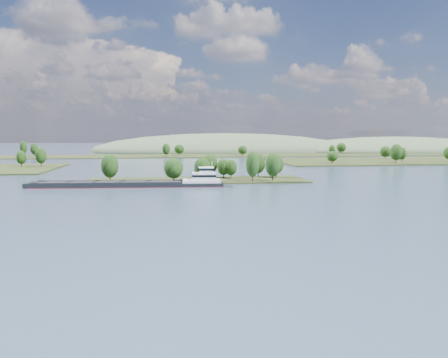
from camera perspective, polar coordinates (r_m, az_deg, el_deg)
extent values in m
plane|color=#314355|center=(140.89, -1.68, -2.88)|extent=(1800.00, 1800.00, 0.00)
cube|color=#252F15|center=(200.13, -3.59, -0.25)|extent=(100.00, 30.00, 1.20)
cylinder|color=black|center=(191.08, 3.74, 0.29)|extent=(0.50, 0.50, 4.35)
ellipsoid|color=black|center=(190.61, 3.75, 1.94)|extent=(6.00, 6.00, 11.19)
cylinder|color=black|center=(210.31, -1.86, 0.72)|extent=(0.50, 0.50, 3.64)
ellipsoid|color=black|center=(209.94, -1.86, 1.98)|extent=(7.68, 7.68, 9.36)
cylinder|color=black|center=(193.09, -2.83, 0.22)|extent=(0.50, 0.50, 3.48)
ellipsoid|color=black|center=(192.69, -2.84, 1.53)|extent=(7.32, 7.32, 8.94)
cylinder|color=black|center=(206.06, -0.06, 0.53)|extent=(0.50, 0.50, 3.05)
ellipsoid|color=black|center=(205.73, -0.06, 1.61)|extent=(5.96, 5.96, 7.84)
cylinder|color=black|center=(189.31, -6.59, 0.07)|extent=(0.50, 0.50, 3.48)
ellipsoid|color=black|center=(188.90, -6.61, 1.41)|extent=(8.20, 8.20, 8.95)
cylinder|color=black|center=(194.82, -14.66, 0.17)|extent=(0.50, 0.50, 4.04)
ellipsoid|color=black|center=(194.39, -14.70, 1.67)|extent=(7.46, 7.46, 10.38)
cylinder|color=black|center=(204.82, 0.91, 0.48)|extent=(0.50, 0.50, 2.94)
ellipsoid|color=black|center=(204.50, 0.91, 1.52)|extent=(5.73, 5.73, 7.56)
cylinder|color=black|center=(211.01, 6.83, 0.69)|extent=(0.50, 0.50, 3.60)
ellipsoid|color=black|center=(210.64, 6.85, 1.93)|extent=(7.08, 7.08, 9.27)
cylinder|color=black|center=(195.06, 6.40, 0.34)|extent=(0.50, 0.50, 4.08)
ellipsoid|color=black|center=(194.63, 6.42, 1.86)|extent=(6.87, 6.87, 10.50)
cylinder|color=black|center=(212.22, 4.48, 0.77)|extent=(0.50, 0.50, 3.74)
ellipsoid|color=black|center=(211.84, 4.49, 2.05)|extent=(6.84, 6.84, 9.63)
cylinder|color=black|center=(298.28, -22.77, 1.88)|extent=(0.50, 0.50, 3.95)
ellipsoid|color=black|center=(298.01, -22.81, 2.84)|extent=(6.78, 6.78, 10.17)
cylinder|color=black|center=(302.18, -24.93, 1.78)|extent=(0.50, 0.50, 3.35)
ellipsoid|color=black|center=(301.94, -24.97, 2.58)|extent=(5.97, 5.97, 8.60)
cylinder|color=black|center=(312.07, 13.95, 2.23)|extent=(0.50, 0.50, 2.88)
ellipsoid|color=black|center=(311.86, 13.96, 2.90)|extent=(7.48, 7.48, 7.41)
cylinder|color=black|center=(326.60, 21.55, 2.29)|extent=(0.50, 0.50, 4.45)
ellipsoid|color=black|center=(326.32, 21.59, 3.28)|extent=(8.27, 8.27, 11.45)
cylinder|color=black|center=(345.31, 22.22, 2.36)|extent=(0.50, 0.50, 3.49)
ellipsoid|color=black|center=(345.10, 22.25, 3.09)|extent=(6.18, 6.18, 8.97)
cylinder|color=black|center=(380.36, 20.31, 2.72)|extent=(0.50, 0.50, 3.46)
ellipsoid|color=black|center=(380.17, 20.33, 3.38)|extent=(8.48, 8.48, 8.91)
cube|color=#252F15|center=(419.20, -5.93, 2.98)|extent=(900.00, 60.00, 1.20)
cylinder|color=black|center=(436.93, -24.69, 2.98)|extent=(0.50, 0.50, 4.76)
ellipsoid|color=black|center=(436.72, -24.73, 3.77)|extent=(5.97, 5.97, 12.24)
cylinder|color=black|center=(431.37, 13.92, 3.23)|extent=(0.50, 0.50, 3.34)
ellipsoid|color=black|center=(431.20, 13.93, 3.79)|extent=(6.19, 6.19, 8.59)
cylinder|color=black|center=(422.03, -5.85, 3.32)|extent=(0.50, 0.50, 3.45)
ellipsoid|color=black|center=(421.85, -5.86, 3.92)|extent=(9.23, 9.23, 8.88)
cylinder|color=black|center=(471.18, 15.05, 3.44)|extent=(0.50, 0.50, 3.78)
ellipsoid|color=black|center=(471.01, 15.07, 4.02)|extent=(9.79, 9.79, 9.71)
cylinder|color=black|center=(431.92, -23.51, 2.96)|extent=(0.50, 0.50, 4.06)
ellipsoid|color=black|center=(431.72, -23.54, 3.64)|extent=(6.76, 6.76, 10.45)
cylinder|color=black|center=(413.84, 2.43, 3.27)|extent=(0.50, 0.50, 3.14)
ellipsoid|color=black|center=(413.67, 2.43, 3.83)|extent=(8.57, 8.57, 8.09)
cylinder|color=black|center=(398.87, -7.56, 3.18)|extent=(0.50, 0.50, 3.98)
ellipsoid|color=black|center=(398.66, -7.57, 3.91)|extent=(6.96, 6.96, 10.24)
ellipsoid|color=#45573C|center=(561.05, 21.41, 3.35)|extent=(260.00, 140.00, 36.00)
ellipsoid|color=#45573C|center=(524.25, 0.24, 3.61)|extent=(320.00, 160.00, 44.00)
cube|color=black|center=(182.96, -12.38, -0.82)|extent=(77.97, 15.37, 2.13)
cube|color=maroon|center=(183.01, -12.38, -0.95)|extent=(78.17, 15.57, 0.24)
cube|color=black|center=(188.76, -14.50, -0.25)|extent=(59.90, 4.81, 0.77)
cube|color=black|center=(179.50, -15.06, -0.58)|extent=(59.90, 4.81, 0.77)
cube|color=black|center=(184.14, -14.77, -0.45)|extent=(58.58, 12.97, 0.29)
cube|color=black|center=(189.33, -21.12, -0.40)|extent=(9.28, 8.56, 0.34)
cube|color=black|center=(186.44, -17.99, -0.38)|extent=(9.28, 8.56, 0.34)
cube|color=black|center=(184.11, -14.78, -0.36)|extent=(9.28, 8.56, 0.34)
cube|color=black|center=(182.38, -11.49, -0.34)|extent=(9.28, 8.56, 0.34)
cube|color=black|center=(181.26, -8.15, -0.32)|extent=(9.28, 8.56, 0.34)
cube|color=black|center=(192.73, -23.99, -0.74)|extent=(3.54, 8.91, 1.94)
cylinder|color=black|center=(192.25, -23.74, -0.34)|extent=(0.25, 0.25, 2.13)
cube|color=white|center=(180.73, -2.94, -0.24)|extent=(16.14, 10.41, 1.16)
cube|color=white|center=(180.55, -2.64, 0.37)|extent=(10.23, 8.44, 2.90)
cube|color=black|center=(180.51, -2.64, 0.49)|extent=(10.44, 8.65, 0.87)
cube|color=white|center=(180.34, -2.34, 1.17)|extent=(6.22, 6.22, 2.13)
cube|color=black|center=(180.31, -2.34, 1.29)|extent=(6.43, 6.43, 0.77)
cube|color=white|center=(180.25, -2.34, 1.54)|extent=(6.64, 6.64, 0.19)
cylinder|color=white|center=(180.24, -1.57, 1.91)|extent=(0.21, 0.21, 2.52)
cylinder|color=black|center=(183.07, -3.57, 1.66)|extent=(0.52, 0.52, 1.16)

